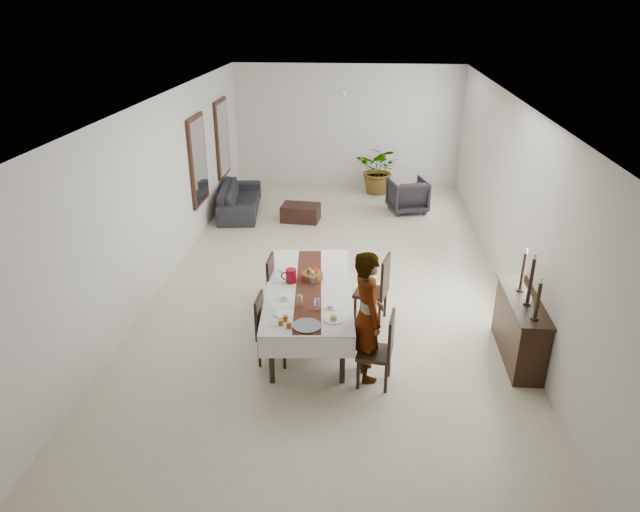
# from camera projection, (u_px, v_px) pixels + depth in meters

# --- Properties ---
(floor) EXTENTS (6.00, 12.00, 0.00)m
(floor) POSITION_uv_depth(u_px,v_px,m) (332.00, 281.00, 10.34)
(floor) COLOR beige
(floor) RESTS_ON ground
(ceiling) EXTENTS (6.00, 12.00, 0.02)m
(ceiling) POSITION_uv_depth(u_px,v_px,m) (333.00, 101.00, 9.03)
(ceiling) COLOR white
(ceiling) RESTS_ON wall_back
(wall_back) EXTENTS (6.00, 0.02, 3.20)m
(wall_back) POSITION_uv_depth(u_px,v_px,m) (347.00, 126.00, 15.14)
(wall_back) COLOR silver
(wall_back) RESTS_ON floor
(wall_front) EXTENTS (6.00, 0.02, 3.20)m
(wall_front) POSITION_uv_depth(u_px,v_px,m) (280.00, 451.00, 4.23)
(wall_front) COLOR silver
(wall_front) RESTS_ON floor
(wall_left) EXTENTS (0.02, 12.00, 3.20)m
(wall_left) POSITION_uv_depth(u_px,v_px,m) (160.00, 193.00, 9.91)
(wall_left) COLOR silver
(wall_left) RESTS_ON floor
(wall_right) EXTENTS (0.02, 12.00, 3.20)m
(wall_right) POSITION_uv_depth(u_px,v_px,m) (513.00, 202.00, 9.45)
(wall_right) COLOR silver
(wall_right) RESTS_ON floor
(dining_table_top) EXTENTS (1.26, 2.62, 0.05)m
(dining_table_top) POSITION_uv_depth(u_px,v_px,m) (309.00, 289.00, 8.40)
(dining_table_top) COLOR black
(dining_table_top) RESTS_ON table_leg_fl
(table_leg_fl) EXTENTS (0.08, 0.08, 0.74)m
(table_leg_fl) POSITION_uv_depth(u_px,v_px,m) (272.00, 359.00, 7.46)
(table_leg_fl) COLOR black
(table_leg_fl) RESTS_ON floor
(table_leg_fr) EXTENTS (0.08, 0.08, 0.74)m
(table_leg_fr) POSITION_uv_depth(u_px,v_px,m) (342.00, 359.00, 7.46)
(table_leg_fr) COLOR black
(table_leg_fr) RESTS_ON floor
(table_leg_bl) EXTENTS (0.08, 0.08, 0.74)m
(table_leg_bl) POSITION_uv_depth(u_px,v_px,m) (283.00, 277.00, 9.66)
(table_leg_bl) COLOR black
(table_leg_bl) RESTS_ON floor
(table_leg_br) EXTENTS (0.08, 0.08, 0.74)m
(table_leg_br) POSITION_uv_depth(u_px,v_px,m) (338.00, 277.00, 9.66)
(table_leg_br) COLOR black
(table_leg_br) RESTS_ON floor
(tablecloth_top) EXTENTS (1.47, 2.82, 0.01)m
(tablecloth_top) POSITION_uv_depth(u_px,v_px,m) (309.00, 287.00, 8.39)
(tablecloth_top) COLOR silver
(tablecloth_top) RESTS_ON dining_table_top
(tablecloth_drape_left) EXTENTS (0.24, 2.72, 0.32)m
(tablecloth_drape_left) POSITION_uv_depth(u_px,v_px,m) (267.00, 297.00, 8.45)
(tablecloth_drape_left) COLOR white
(tablecloth_drape_left) RESTS_ON dining_table_top
(tablecloth_drape_right) EXTENTS (0.24, 2.72, 0.32)m
(tablecloth_drape_right) POSITION_uv_depth(u_px,v_px,m) (350.00, 297.00, 8.45)
(tablecloth_drape_right) COLOR silver
(tablecloth_drape_right) RESTS_ON dining_table_top
(tablecloth_drape_near) EXTENTS (1.24, 0.11, 0.32)m
(tablecloth_drape_near) POSITION_uv_depth(u_px,v_px,m) (307.00, 348.00, 7.21)
(tablecloth_drape_near) COLOR white
(tablecloth_drape_near) RESTS_ON dining_table_top
(tablecloth_drape_far) EXTENTS (1.24, 0.11, 0.32)m
(tablecloth_drape_far) POSITION_uv_depth(u_px,v_px,m) (310.00, 259.00, 9.69)
(tablecloth_drape_far) COLOR white
(tablecloth_drape_far) RESTS_ON dining_table_top
(table_runner) EXTENTS (0.59, 2.66, 0.00)m
(table_runner) POSITION_uv_depth(u_px,v_px,m) (309.00, 287.00, 8.38)
(table_runner) COLOR #5B261A
(table_runner) RESTS_ON tablecloth_top
(red_pitcher) EXTENTS (0.17, 0.17, 0.21)m
(red_pitcher) POSITION_uv_depth(u_px,v_px,m) (291.00, 276.00, 8.49)
(red_pitcher) COLOR maroon
(red_pitcher) RESTS_ON tablecloth_top
(pitcher_handle) EXTENTS (0.13, 0.03, 0.13)m
(pitcher_handle) POSITION_uv_depth(u_px,v_px,m) (285.00, 276.00, 8.49)
(pitcher_handle) COLOR maroon
(pitcher_handle) RESTS_ON red_pitcher
(wine_glass_near) EXTENTS (0.07, 0.07, 0.18)m
(wine_glass_near) POSITION_uv_depth(u_px,v_px,m) (317.00, 304.00, 7.72)
(wine_glass_near) COLOR white
(wine_glass_near) RESTS_ON tablecloth_top
(wine_glass_mid) EXTENTS (0.07, 0.07, 0.18)m
(wine_glass_mid) POSITION_uv_depth(u_px,v_px,m) (300.00, 301.00, 7.82)
(wine_glass_mid) COLOR white
(wine_glass_mid) RESTS_ON tablecloth_top
(wine_glass_far) EXTENTS (0.07, 0.07, 0.18)m
(wine_glass_far) POSITION_uv_depth(u_px,v_px,m) (312.00, 280.00, 8.40)
(wine_glass_far) COLOR white
(wine_glass_far) RESTS_ON tablecloth_top
(teacup_right) EXTENTS (0.10, 0.10, 0.06)m
(teacup_right) POSITION_uv_depth(u_px,v_px,m) (331.00, 306.00, 7.79)
(teacup_right) COLOR white
(teacup_right) RESTS_ON saucer_right
(saucer_right) EXTENTS (0.16, 0.16, 0.01)m
(saucer_right) POSITION_uv_depth(u_px,v_px,m) (331.00, 308.00, 7.80)
(saucer_right) COLOR silver
(saucer_right) RESTS_ON tablecloth_top
(teacup_left) EXTENTS (0.10, 0.10, 0.06)m
(teacup_left) POSITION_uv_depth(u_px,v_px,m) (286.00, 297.00, 8.03)
(teacup_left) COLOR white
(teacup_left) RESTS_ON saucer_left
(saucer_left) EXTENTS (0.16, 0.16, 0.01)m
(saucer_left) POSITION_uv_depth(u_px,v_px,m) (286.00, 299.00, 8.04)
(saucer_left) COLOR silver
(saucer_left) RESTS_ON tablecloth_top
(plate_near_right) EXTENTS (0.25, 0.25, 0.02)m
(plate_near_right) POSITION_uv_depth(u_px,v_px,m) (334.00, 320.00, 7.51)
(plate_near_right) COLOR silver
(plate_near_right) RESTS_ON tablecloth_top
(bread_near_right) EXTENTS (0.10, 0.10, 0.10)m
(bread_near_right) POSITION_uv_depth(u_px,v_px,m) (334.00, 318.00, 7.50)
(bread_near_right) COLOR tan
(bread_near_right) RESTS_ON plate_near_right
(plate_near_left) EXTENTS (0.25, 0.25, 0.02)m
(plate_near_left) POSITION_uv_depth(u_px,v_px,m) (284.00, 314.00, 7.66)
(plate_near_left) COLOR white
(plate_near_left) RESTS_ON tablecloth_top
(plate_far_left) EXTENTS (0.25, 0.25, 0.02)m
(plate_far_left) POSITION_uv_depth(u_px,v_px,m) (288.00, 270.00, 8.91)
(plate_far_left) COLOR white
(plate_far_left) RESTS_ON tablecloth_top
(serving_tray) EXTENTS (0.38, 0.38, 0.02)m
(serving_tray) POSITION_uv_depth(u_px,v_px,m) (307.00, 326.00, 7.37)
(serving_tray) COLOR #3D3D42
(serving_tray) RESTS_ON tablecloth_top
(jam_jar_a) EXTENTS (0.07, 0.07, 0.08)m
(jam_jar_a) POSITION_uv_depth(u_px,v_px,m) (289.00, 325.00, 7.33)
(jam_jar_a) COLOR #984116
(jam_jar_a) RESTS_ON tablecloth_top
(jam_jar_b) EXTENTS (0.07, 0.07, 0.08)m
(jam_jar_b) POSITION_uv_depth(u_px,v_px,m) (281.00, 323.00, 7.38)
(jam_jar_b) COLOR #916015
(jam_jar_b) RESTS_ON tablecloth_top
(jam_jar_c) EXTENTS (0.07, 0.07, 0.08)m
(jam_jar_c) POSITION_uv_depth(u_px,v_px,m) (285.00, 318.00, 7.48)
(jam_jar_c) COLOR brown
(jam_jar_c) RESTS_ON tablecloth_top
(fruit_basket) EXTENTS (0.32, 0.32, 0.11)m
(fruit_basket) POSITION_uv_depth(u_px,v_px,m) (312.00, 276.00, 8.60)
(fruit_basket) COLOR brown
(fruit_basket) RESTS_ON tablecloth_top
(fruit_red) EXTENTS (0.10, 0.10, 0.10)m
(fruit_red) POSITION_uv_depth(u_px,v_px,m) (314.00, 271.00, 8.59)
(fruit_red) COLOR #A41610
(fruit_red) RESTS_ON fruit_basket
(fruit_green) EXTENTS (0.08, 0.08, 0.08)m
(fruit_green) POSITION_uv_depth(u_px,v_px,m) (310.00, 270.00, 8.60)
(fruit_green) COLOR #467824
(fruit_green) RESTS_ON fruit_basket
(fruit_yellow) EXTENTS (0.09, 0.09, 0.09)m
(fruit_yellow) POSITION_uv_depth(u_px,v_px,m) (312.00, 273.00, 8.52)
(fruit_yellow) COLOR gold
(fruit_yellow) RESTS_ON fruit_basket
(chair_right_near_seat) EXTENTS (0.50, 0.50, 0.05)m
(chair_right_near_seat) POSITION_uv_depth(u_px,v_px,m) (375.00, 353.00, 7.42)
(chair_right_near_seat) COLOR black
(chair_right_near_seat) RESTS_ON chair_right_near_leg_fl
(chair_right_near_leg_fl) EXTENTS (0.05, 0.05, 0.44)m
(chair_right_near_leg_fl) POSITION_uv_depth(u_px,v_px,m) (386.00, 378.00, 7.32)
(chair_right_near_leg_fl) COLOR black
(chair_right_near_leg_fl) RESTS_ON floor
(chair_right_near_leg_fr) EXTENTS (0.05, 0.05, 0.44)m
(chair_right_near_leg_fr) POSITION_uv_depth(u_px,v_px,m) (389.00, 363.00, 7.65)
(chair_right_near_leg_fr) COLOR black
(chair_right_near_leg_fr) RESTS_ON floor
(chair_right_near_leg_bl) EXTENTS (0.05, 0.05, 0.44)m
(chair_right_near_leg_bl) POSITION_uv_depth(u_px,v_px,m) (358.00, 375.00, 7.40)
(chair_right_near_leg_bl) COLOR black
(chair_right_near_leg_bl) RESTS_ON floor
(chair_right_near_leg_br) EXTENTS (0.05, 0.05, 0.44)m
(chair_right_near_leg_br) POSITION_uv_depth(u_px,v_px,m) (362.00, 359.00, 7.72)
(chair_right_near_leg_br) COLOR black
(chair_right_near_leg_br) RESTS_ON floor
(chair_right_near_back) EXTENTS (0.10, 0.44, 0.56)m
(chair_right_near_back) POSITION_uv_depth(u_px,v_px,m) (391.00, 335.00, 7.26)
(chair_right_near_back) COLOR black
(chair_right_near_back) RESTS_ON chair_right_near_seat
(chair_right_far_seat) EXTENTS (0.58, 0.58, 0.05)m
(chair_right_far_seat) POSITION_uv_depth(u_px,v_px,m) (371.00, 292.00, 8.89)
(chair_right_far_seat) COLOR black
(chair_right_far_seat) RESTS_ON chair_right_far_leg_fl
(chair_right_far_leg_fl) EXTENTS (0.06, 0.06, 0.47)m
(chair_right_far_leg_fl) POSITION_uv_depth(u_px,v_px,m) (379.00, 315.00, 8.77)
(chair_right_far_leg_fl) COLOR black
(chair_right_far_leg_fl) RESTS_ON floor
(chair_right_far_leg_fr) EXTENTS (0.06, 0.06, 0.47)m
(chair_right_far_leg_fr) POSITION_uv_depth(u_px,v_px,m) (385.00, 303.00, 9.11)
(chair_right_far_leg_fr) COLOR black
(chair_right_far_leg_fr) RESTS_ON floor
(chair_right_far_leg_bl) EXTENTS (0.06, 0.06, 0.47)m
(chair_right_far_leg_bl) POSITION_uv_depth(u_px,v_px,m) (355.00, 311.00, 8.89)
(chair_right_far_leg_bl) COLOR black
(chair_right_far_leg_bl) RESTS_ON floor
(chair_right_far_leg_br) EXTENTS (0.06, 0.06, 0.47)m
(chair_right_far_leg_br) POSITION_uv_depth(u_px,v_px,m) (362.00, 300.00, 9.22)
(chair_right_far_leg_br) COLOR black
(chair_right_far_leg_br) RESTS_ON floor
(chair_right_far_back) EXTENTS (0.16, 0.47, 0.60)m
(chair_right_far_back) POSITION_uv_depth(u_px,v_px,m) (385.00, 276.00, 8.69)
(chair_right_far_back) COLOR black
(chair_right_far_back) RESTS_ON chair_right_far_seat
(chair_left_near_seat) EXTENTS (0.44, 0.44, 0.05)m
(chair_left_near_seat) POSITION_uv_depth(u_px,v_px,m) (274.00, 333.00, 7.90)
(chair_left_near_seat) COLOR black
(chair_left_near_seat) RESTS_ON chair_left_near_leg_fl
(chair_left_near_leg_fl) EXTENTS (0.04, 0.04, 0.42)m
(chair_left_near_leg_fl) POSITION_uv_depth(u_px,v_px,m) (265.00, 340.00, 8.17)
(chair_left_near_leg_fl) COLOR black
(chair_left_near_leg_fl) RESTS_ON floor
(chair_left_near_leg_fr) EXTENTS (0.04, 0.04, 0.42)m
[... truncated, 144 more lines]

